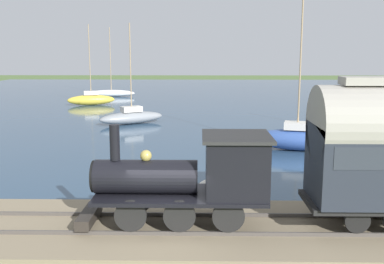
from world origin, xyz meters
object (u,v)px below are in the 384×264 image
steam_locomotive (197,174)px  sailboat_yellow (91,99)px  sailboat_gray (132,117)px  rowboat_near_shore (225,179)px  sailboat_white (111,93)px  rowboat_off_pier (368,189)px  sailboat_blue (297,138)px

steam_locomotive → sailboat_yellow: bearing=18.4°
sailboat_gray → rowboat_near_shore: 18.53m
sailboat_yellow → sailboat_white: bearing=-18.8°
rowboat_off_pier → steam_locomotive: bearing=140.2°
sailboat_yellow → sailboat_gray: sailboat_yellow is taller
steam_locomotive → sailboat_yellow: (36.75, 12.21, -1.59)m
sailboat_gray → sailboat_white: bearing=-16.0°
sailboat_white → rowboat_off_pier: (-41.29, -19.08, -0.30)m
sailboat_gray → rowboat_off_pier: sailboat_gray is taller
sailboat_yellow → sailboat_gray: size_ratio=1.08×
rowboat_near_shore → sailboat_white: bearing=-20.9°
steam_locomotive → rowboat_near_shore: (6.41, -1.21, -2.05)m
sailboat_white → rowboat_off_pier: size_ratio=3.20×
sailboat_white → rowboat_near_shore: 42.05m
sailboat_gray → sailboat_white: sailboat_white is taller
steam_locomotive → rowboat_off_pier: 9.11m
steam_locomotive → rowboat_off_pier: size_ratio=2.08×
rowboat_near_shore → sailboat_gray: bearing=-17.2°
steam_locomotive → sailboat_gray: (23.62, 5.65, -1.67)m
sailboat_white → rowboat_near_shore: size_ratio=3.16×
sailboat_yellow → steam_locomotive: bearing=-178.1°
rowboat_off_pier → sailboat_white: bearing=40.0°
steam_locomotive → sailboat_white: size_ratio=0.65×
sailboat_yellow → sailboat_white: sailboat_white is taller
sailboat_blue → steam_locomotive: bearing=170.6°
sailboat_gray → rowboat_off_pier: bearing=-176.2°
sailboat_yellow → sailboat_gray: bearing=-169.9°
sailboat_yellow → sailboat_blue: (-23.08, -18.26, 0.06)m
sailboat_gray → rowboat_off_pier: size_ratio=2.92×
rowboat_near_shore → rowboat_off_pier: 6.20m
sailboat_gray → sailboat_blue: size_ratio=0.85×
sailboat_yellow → sailboat_white: 9.65m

